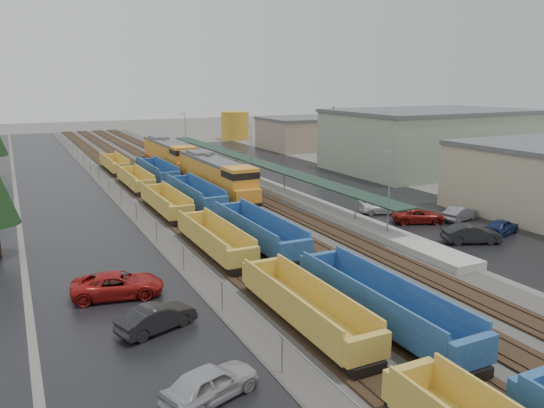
{
  "coord_description": "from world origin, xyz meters",
  "views": [
    {
      "loc": [
        -20.25,
        -16.61,
        13.94
      ],
      "look_at": [
        2.45,
        29.21,
        2.0
      ],
      "focal_mm": 35.0,
      "sensor_mm": 36.0,
      "label": 1
    }
  ],
  "objects_px": {
    "parked_car_east_e": "(460,214)",
    "parked_car_west_b": "(157,318)",
    "locomotive_lead": "(216,176)",
    "parked_car_east_c": "(382,207)",
    "well_string_yellow": "(187,220)",
    "well_string_blue": "(257,233)",
    "parked_car_west_a": "(211,383)",
    "locomotive_trail": "(169,155)",
    "storage_tank": "(235,126)",
    "parked_car_east_a": "(472,234)",
    "parked_car_east_d": "(501,227)",
    "parked_car_west_c": "(118,285)",
    "parked_car_east_b": "(419,216)"
  },
  "relations": [
    {
      "from": "parked_car_east_c",
      "to": "parked_car_east_e",
      "type": "height_order",
      "value": "parked_car_east_e"
    },
    {
      "from": "storage_tank",
      "to": "parked_car_west_c",
      "type": "relative_size",
      "value": 1.13
    },
    {
      "from": "storage_tank",
      "to": "parked_car_west_c",
      "type": "bearing_deg",
      "value": -117.07
    },
    {
      "from": "well_string_blue",
      "to": "parked_car_west_b",
      "type": "distance_m",
      "value": 16.67
    },
    {
      "from": "parked_car_west_b",
      "to": "parked_car_east_e",
      "type": "relative_size",
      "value": 1.03
    },
    {
      "from": "parked_car_east_a",
      "to": "parked_car_east_e",
      "type": "xyz_separation_m",
      "value": [
        4.9,
        6.09,
        -0.08
      ]
    },
    {
      "from": "well_string_blue",
      "to": "parked_car_east_c",
      "type": "distance_m",
      "value": 17.39
    },
    {
      "from": "well_string_yellow",
      "to": "parked_car_west_a",
      "type": "relative_size",
      "value": 18.47
    },
    {
      "from": "parked_car_west_b",
      "to": "parked_car_east_a",
      "type": "bearing_deg",
      "value": -101.04
    },
    {
      "from": "parked_car_east_e",
      "to": "parked_car_west_b",
      "type": "bearing_deg",
      "value": 93.45
    },
    {
      "from": "locomotive_lead",
      "to": "parked_car_east_c",
      "type": "bearing_deg",
      "value": -51.48
    },
    {
      "from": "parked_car_west_a",
      "to": "parked_car_west_b",
      "type": "relative_size",
      "value": 1.02
    },
    {
      "from": "parked_car_east_d",
      "to": "storage_tank",
      "type": "bearing_deg",
      "value": -23.23
    },
    {
      "from": "well_string_yellow",
      "to": "parked_car_east_a",
      "type": "bearing_deg",
      "value": -34.64
    },
    {
      "from": "parked_car_west_a",
      "to": "parked_car_east_c",
      "type": "bearing_deg",
      "value": -68.23
    },
    {
      "from": "locomotive_trail",
      "to": "well_string_yellow",
      "type": "distance_m",
      "value": 35.36
    },
    {
      "from": "parked_car_west_a",
      "to": "parked_car_west_c",
      "type": "height_order",
      "value": "parked_car_west_c"
    },
    {
      "from": "locomotive_lead",
      "to": "locomotive_trail",
      "type": "relative_size",
      "value": 1.0
    },
    {
      "from": "parked_car_east_a",
      "to": "parked_car_east_d",
      "type": "height_order",
      "value": "parked_car_east_a"
    },
    {
      "from": "parked_car_east_c",
      "to": "parked_car_west_b",
      "type": "bearing_deg",
      "value": 141.63
    },
    {
      "from": "parked_car_east_e",
      "to": "well_string_yellow",
      "type": "bearing_deg",
      "value": 58.24
    },
    {
      "from": "parked_car_west_c",
      "to": "parked_car_east_a",
      "type": "xyz_separation_m",
      "value": [
        30.06,
        -1.63,
        0.0
      ]
    },
    {
      "from": "parked_car_east_c",
      "to": "parked_car_west_c",
      "type": "bearing_deg",
      "value": 131.21
    },
    {
      "from": "parked_car_west_c",
      "to": "parked_car_east_d",
      "type": "relative_size",
      "value": 1.35
    },
    {
      "from": "parked_car_west_b",
      "to": "parked_car_east_c",
      "type": "relative_size",
      "value": 1.0
    },
    {
      "from": "parked_car_west_c",
      "to": "parked_car_east_b",
      "type": "xyz_separation_m",
      "value": [
        30.6,
        5.72,
        -0.1
      ]
    },
    {
      "from": "locomotive_lead",
      "to": "storage_tank",
      "type": "distance_m",
      "value": 65.09
    },
    {
      "from": "well_string_yellow",
      "to": "parked_car_east_b",
      "type": "xyz_separation_m",
      "value": [
        21.77,
        -7.31,
        -0.41
      ]
    },
    {
      "from": "well_string_blue",
      "to": "storage_tank",
      "type": "bearing_deg",
      "value": 68.8
    },
    {
      "from": "locomotive_trail",
      "to": "well_string_yellow",
      "type": "xyz_separation_m",
      "value": [
        -8.0,
        -34.41,
        -1.42
      ]
    },
    {
      "from": "parked_car_east_b",
      "to": "parked_car_east_e",
      "type": "relative_size",
      "value": 1.15
    },
    {
      "from": "parked_car_east_d",
      "to": "parked_car_east_e",
      "type": "distance_m",
      "value": 5.42
    },
    {
      "from": "parked_car_east_b",
      "to": "parked_car_east_c",
      "type": "distance_m",
      "value": 4.77
    },
    {
      "from": "locomotive_trail",
      "to": "parked_car_west_a",
      "type": "distance_m",
      "value": 63.02
    },
    {
      "from": "parked_car_west_a",
      "to": "parked_car_west_b",
      "type": "distance_m",
      "value": 7.74
    },
    {
      "from": "locomotive_lead",
      "to": "parked_car_east_c",
      "type": "relative_size",
      "value": 4.57
    },
    {
      "from": "well_string_yellow",
      "to": "well_string_blue",
      "type": "xyz_separation_m",
      "value": [
        4.0,
        -7.16,
        0.09
      ]
    },
    {
      "from": "well_string_yellow",
      "to": "parked_car_west_a",
      "type": "xyz_separation_m",
      "value": [
        -7.31,
        -26.69,
        -0.33
      ]
    },
    {
      "from": "well_string_yellow",
      "to": "parked_car_west_a",
      "type": "height_order",
      "value": "well_string_yellow"
    },
    {
      "from": "parked_car_west_b",
      "to": "well_string_blue",
      "type": "bearing_deg",
      "value": -64.37
    },
    {
      "from": "locomotive_trail",
      "to": "storage_tank",
      "type": "height_order",
      "value": "storage_tank"
    },
    {
      "from": "storage_tank",
      "to": "parked_car_west_c",
      "type": "distance_m",
      "value": 96.26
    },
    {
      "from": "well_string_yellow",
      "to": "parked_car_east_c",
      "type": "relative_size",
      "value": 18.66
    },
    {
      "from": "parked_car_east_a",
      "to": "parked_car_east_e",
      "type": "bearing_deg",
      "value": -15.96
    },
    {
      "from": "parked_car_east_a",
      "to": "parked_car_east_e",
      "type": "distance_m",
      "value": 7.82
    },
    {
      "from": "locomotive_trail",
      "to": "well_string_blue",
      "type": "height_order",
      "value": "locomotive_trail"
    },
    {
      "from": "well_string_yellow",
      "to": "storage_tank",
      "type": "height_order",
      "value": "storage_tank"
    },
    {
      "from": "locomotive_lead",
      "to": "parked_car_east_e",
      "type": "bearing_deg",
      "value": -50.49
    },
    {
      "from": "well_string_blue",
      "to": "parked_car_east_d",
      "type": "relative_size",
      "value": 18.79
    },
    {
      "from": "parked_car_west_b",
      "to": "parked_car_west_c",
      "type": "distance_m",
      "value": 6.02
    }
  ]
}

